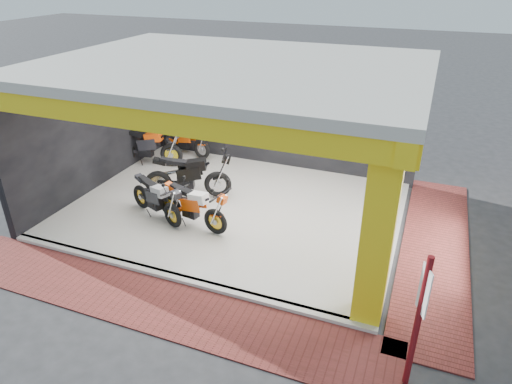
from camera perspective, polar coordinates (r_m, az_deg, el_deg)
ground at (r=10.09m, az=-7.29°, el=-7.46°), size 80.00×80.00×0.00m
showroom_floor at (r=11.58m, az=-2.66°, el=-2.10°), size 8.00×6.00×0.10m
showroom_ceiling at (r=10.34m, az=-3.08°, el=15.39°), size 8.40×6.40×0.20m
back_wall at (r=13.59m, az=2.56°, el=10.15°), size 8.20×0.20×3.50m
left_wall at (r=13.01m, az=-19.74°, el=7.82°), size 0.20×6.20×3.50m
corner_column at (r=7.57m, az=14.97°, el=-5.16°), size 0.50×0.50×3.50m
header_beam_front at (r=7.87m, az=-12.13°, el=8.89°), size 8.40×0.30×0.40m
header_beam_right at (r=9.52m, az=19.93°, el=11.00°), size 0.30×6.40×0.40m
floor_kerb at (r=9.35m, az=-10.28°, el=-10.43°), size 8.00×0.20×0.10m
paver_front at (r=8.88m, az=-12.89°, el=-13.36°), size 9.00×1.40×0.03m
paver_right at (r=10.82m, az=21.44°, el=-6.62°), size 1.40×7.00×0.03m
signpost at (r=6.89m, az=19.63°, el=-14.69°), size 0.14×0.30×2.29m
moto_hero at (r=10.15m, az=-5.15°, el=-2.23°), size 2.18×1.15×1.26m
moto_row_a at (r=10.57m, az=-10.50°, el=-1.47°), size 2.15×1.48×1.23m
moto_row_b at (r=11.74m, az=-4.86°, el=2.50°), size 2.54×1.65×1.46m
moto_row_c at (r=13.82m, az=-10.63°, el=5.90°), size 2.46×1.26×1.43m
moto_row_d at (r=14.25m, az=-6.87°, el=6.43°), size 2.16×1.18×1.25m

